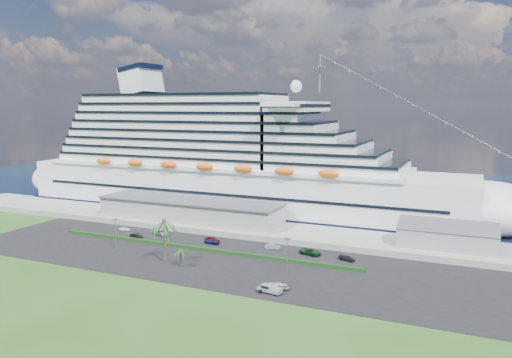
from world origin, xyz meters
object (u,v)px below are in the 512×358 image
at_px(cruise_ship, 233,165).
at_px(boat_trailer, 279,285).
at_px(pickup_truck, 269,289).
at_px(parked_car_3, 212,242).

bearing_deg(cruise_ship, boat_trailer, -56.59).
bearing_deg(cruise_ship, pickup_truck, -58.24).
bearing_deg(boat_trailer, cruise_ship, 123.41).
height_order(parked_car_3, boat_trailer, boat_trailer).
bearing_deg(boat_trailer, parked_car_3, 140.09).
relative_size(cruise_ship, pickup_truck, 36.34).
bearing_deg(cruise_ship, parked_car_3, -71.12).
distance_m(parked_car_3, boat_trailer, 38.21).
bearing_deg(parked_car_3, boat_trailer, -126.52).
relative_size(cruise_ship, parked_car_3, 43.71).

